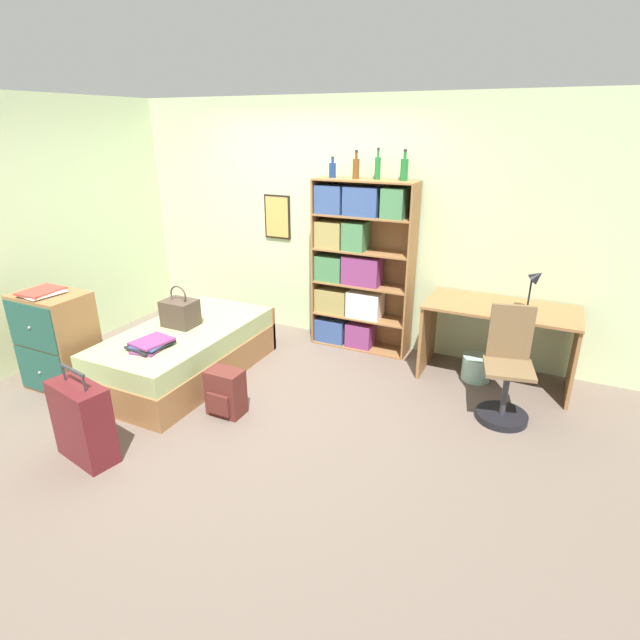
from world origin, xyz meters
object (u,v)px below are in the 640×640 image
(book_stack_on_bed, at_px, (151,344))
(waste_bin, at_px, (476,368))
(desk, at_px, (499,328))
(dresser, at_px, (58,341))
(bottle_clear, at_px, (378,167))
(magazine_pile_on_dresser, at_px, (41,292))
(bottle_blue, at_px, (404,169))
(bottle_brown, at_px, (356,168))
(bed, at_px, (187,352))
(backpack, at_px, (225,393))
(handbag, at_px, (180,313))
(suitcase, at_px, (83,422))
(bookcase, at_px, (354,266))
(desk_chair, at_px, (506,382))
(bottle_green, at_px, (333,170))
(desk_lamp, at_px, (535,283))

(book_stack_on_bed, relative_size, waste_bin, 1.38)
(desk, bearing_deg, dresser, -152.76)
(bottle_clear, bearing_deg, magazine_pile_on_dresser, -137.57)
(desk, bearing_deg, bottle_blue, 168.64)
(bottle_brown, relative_size, bottle_clear, 0.92)
(magazine_pile_on_dresser, relative_size, bottle_blue, 1.21)
(waste_bin, bearing_deg, bed, -156.59)
(backpack, relative_size, waste_bin, 1.46)
(handbag, bearing_deg, dresser, -138.28)
(bottle_brown, xyz_separation_m, bottle_clear, (0.22, 0.03, 0.01))
(suitcase, relative_size, bottle_clear, 2.46)
(suitcase, xyz_separation_m, bookcase, (0.99, 2.74, 0.61))
(bottle_brown, relative_size, waste_bin, 0.99)
(bottle_blue, height_order, desk_chair, bottle_blue)
(suitcase, relative_size, desk_chair, 0.76)
(magazine_pile_on_dresser, relative_size, backpack, 0.87)
(book_stack_on_bed, height_order, desk, desk)
(bookcase, xyz_separation_m, bottle_blue, (0.48, 0.04, 1.00))
(bottle_green, xyz_separation_m, desk_lamp, (2.05, -0.21, -0.87))
(bottle_green, xyz_separation_m, waste_bin, (1.66, -0.25, -1.76))
(bottle_green, distance_m, desk_lamp, 2.23)
(bottle_clear, bearing_deg, dresser, -137.83)
(desk_lamp, bearing_deg, handbag, -159.97)
(bottle_brown, xyz_separation_m, bottle_blue, (0.48, 0.03, 0.01))
(handbag, xyz_separation_m, desk, (2.81, 1.14, -0.08))
(desk_chair, relative_size, waste_bin, 3.49)
(suitcase, xyz_separation_m, bottle_clear, (1.20, 2.78, 1.62))
(bottle_clear, xyz_separation_m, bottle_blue, (0.27, 0.00, -0.00))
(bottle_green, distance_m, backpack, 2.48)
(desk_lamp, bearing_deg, bottle_clear, 171.52)
(handbag, height_order, bottle_blue, bottle_blue)
(dresser, xyz_separation_m, bottle_clear, (2.30, 2.09, 1.46))
(bottle_green, xyz_separation_m, desk_chair, (1.97, -0.84, -1.56))
(dresser, relative_size, desk_chair, 0.95)
(bed, distance_m, backpack, 0.88)
(bottle_brown, relative_size, backpack, 0.68)
(handbag, height_order, waste_bin, handbag)
(suitcase, distance_m, bottle_blue, 3.53)
(suitcase, bearing_deg, desk_lamp, 42.50)
(bed, bearing_deg, suitcase, -81.86)
(bottle_blue, height_order, backpack, bottle_blue)
(bottle_blue, height_order, desk, bottle_blue)
(suitcase, bearing_deg, desk_chair, 35.39)
(magazine_pile_on_dresser, bearing_deg, bookcase, 44.54)
(desk, height_order, backpack, desk)
(bottle_clear, xyz_separation_m, desk, (1.34, -0.21, -1.38))
(dresser, distance_m, bottle_green, 3.10)
(bed, bearing_deg, handbag, 148.21)
(bottle_green, height_order, bottle_brown, bottle_brown)
(book_stack_on_bed, bearing_deg, bottle_brown, 58.20)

